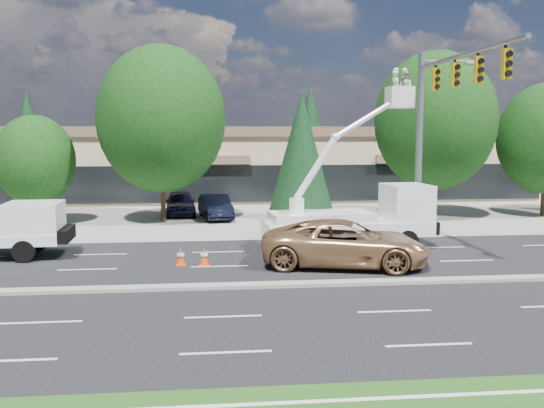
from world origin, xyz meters
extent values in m
plane|color=black|center=(0.00, 0.00, 0.00)|extent=(140.00, 140.00, 0.00)
cube|color=gray|center=(0.00, 20.00, 0.01)|extent=(140.00, 22.00, 0.01)
cube|color=gray|center=(0.00, 0.00, 0.06)|extent=(120.00, 0.55, 0.12)
cube|color=tan|center=(0.00, 30.00, 2.50)|extent=(50.00, 15.00, 5.00)
cube|color=brown|center=(0.00, 30.00, 5.15)|extent=(50.40, 15.40, 0.70)
cube|color=black|center=(0.00, 22.45, 1.50)|extent=(48.00, 0.12, 2.60)
cylinder|color=#332114|center=(-10.00, 15.00, 0.99)|extent=(0.28, 0.28, 1.98)
ellipsoid|color=black|center=(-10.00, 15.00, 3.58)|extent=(4.40, 4.40, 5.06)
cylinder|color=#332114|center=(-3.00, 15.00, 1.63)|extent=(0.28, 0.28, 3.26)
ellipsoid|color=black|center=(-3.00, 15.00, 5.88)|extent=(7.23, 7.23, 8.32)
cylinder|color=#332114|center=(5.00, 15.00, 0.40)|extent=(0.26, 0.26, 0.80)
cone|color=black|center=(5.00, 15.00, 4.00)|extent=(3.78, 3.78, 6.91)
cylinder|color=#332114|center=(13.00, 15.00, 1.61)|extent=(0.28, 0.28, 3.21)
ellipsoid|color=black|center=(13.00, 15.00, 5.80)|extent=(7.14, 7.14, 8.22)
cylinder|color=#332114|center=(20.00, 15.00, 1.31)|extent=(0.28, 0.28, 2.63)
cylinder|color=#332114|center=(-18.00, 42.00, 0.40)|extent=(0.26, 0.26, 0.80)
cone|color=black|center=(-18.00, 42.00, 4.85)|extent=(4.59, 4.59, 8.38)
cylinder|color=#332114|center=(-4.00, 42.00, 0.40)|extent=(0.26, 0.26, 0.80)
cone|color=black|center=(-4.00, 42.00, 5.96)|extent=(5.64, 5.64, 10.30)
cylinder|color=#332114|center=(10.00, 42.00, 0.40)|extent=(0.26, 0.26, 0.80)
cone|color=black|center=(10.00, 42.00, 5.24)|extent=(4.95, 4.95, 9.04)
cylinder|color=#332114|center=(22.00, 42.00, 0.40)|extent=(0.26, 0.26, 0.80)
cone|color=black|center=(22.00, 42.00, 4.87)|extent=(4.60, 4.60, 8.41)
cylinder|color=gray|center=(10.00, 9.20, 4.50)|extent=(0.32, 0.32, 9.00)
cylinder|color=gray|center=(10.00, 4.20, 8.30)|extent=(0.20, 10.00, 0.20)
cylinder|color=gray|center=(11.30, 9.20, 8.60)|extent=(2.60, 0.12, 0.12)
cube|color=gold|center=(10.00, 7.20, 7.55)|extent=(0.32, 0.22, 1.05)
cube|color=gold|center=(10.00, 5.00, 7.55)|extent=(0.32, 0.22, 1.05)
cube|color=gold|center=(10.00, 2.80, 7.55)|extent=(0.32, 0.22, 1.05)
cube|color=gold|center=(10.00, 0.60, 7.55)|extent=(0.32, 0.22, 1.05)
cube|color=white|center=(-7.61, 5.77, 1.54)|extent=(2.28, 2.23, 1.49)
cube|color=black|center=(-6.96, 5.80, 1.74)|extent=(0.16, 1.89, 1.00)
cube|color=white|center=(5.74, 6.20, 0.93)|extent=(7.61, 2.91, 0.65)
cube|color=white|center=(8.52, 6.46, 1.90)|extent=(2.05, 2.35, 1.86)
cube|color=black|center=(9.21, 6.52, 2.04)|extent=(0.25, 1.86, 1.11)
cube|color=white|center=(4.54, 6.09, 1.44)|extent=(4.64, 2.54, 0.46)
cylinder|color=white|center=(3.43, 5.99, 1.95)|extent=(0.65, 0.65, 0.74)
cube|color=white|center=(8.06, 6.42, 6.70)|extent=(1.09, 0.93, 1.00)
imported|color=beige|center=(7.86, 6.40, 7.07)|extent=(0.44, 0.62, 1.60)
imported|color=beige|center=(8.26, 6.43, 7.07)|extent=(0.68, 0.83, 1.60)
ellipsoid|color=white|center=(7.86, 6.40, 7.89)|extent=(0.24, 0.24, 0.17)
ellipsoid|color=white|center=(8.26, 6.43, 7.89)|extent=(0.24, 0.24, 0.17)
cube|color=#FF4108|center=(-1.49, 3.61, 0.01)|extent=(0.40, 0.40, 0.03)
cone|color=#FF4108|center=(-1.49, 3.61, 0.35)|extent=(0.36, 0.36, 0.70)
cylinder|color=white|center=(-1.49, 3.61, 0.42)|extent=(0.29, 0.29, 0.10)
cube|color=#FF4108|center=(-0.58, 3.52, 0.01)|extent=(0.40, 0.40, 0.03)
cone|color=#FF4108|center=(-0.58, 3.52, 0.35)|extent=(0.36, 0.36, 0.70)
cylinder|color=white|center=(-0.58, 3.52, 0.42)|extent=(0.29, 0.29, 0.10)
cube|color=#FF4108|center=(8.15, 3.89, 0.01)|extent=(0.40, 0.40, 0.03)
cone|color=#FF4108|center=(8.15, 3.89, 0.35)|extent=(0.36, 0.36, 0.70)
cylinder|color=white|center=(8.15, 3.89, 0.42)|extent=(0.29, 0.29, 0.10)
imported|color=tan|center=(4.89, 2.80, 0.90)|extent=(6.95, 4.37, 1.79)
imported|color=black|center=(-2.15, 17.77, 0.76)|extent=(2.04, 4.53, 1.51)
imported|color=black|center=(0.00, 16.00, 0.72)|extent=(2.19, 4.57, 1.45)
camera|label=1|loc=(-0.34, -19.91, 5.29)|focal=40.00mm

